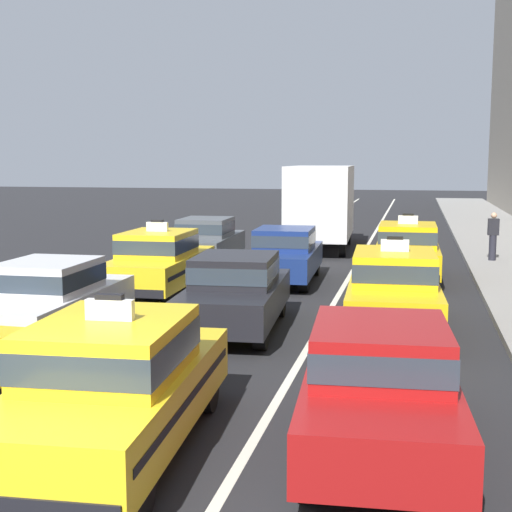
# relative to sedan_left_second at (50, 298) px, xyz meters

# --- Properties ---
(lane_stripe_left_center) EXTENTS (0.14, 80.00, 0.01)m
(lane_stripe_left_center) POSITION_rel_sedan_left_second_xyz_m (1.75, 13.04, -0.84)
(lane_stripe_left_center) COLOR silver
(lane_stripe_left_center) RESTS_ON ground
(lane_stripe_center_right) EXTENTS (0.14, 80.00, 0.01)m
(lane_stripe_center_right) POSITION_rel_sedan_left_second_xyz_m (4.95, 13.04, -0.84)
(lane_stripe_center_right) COLOR silver
(lane_stripe_center_right) RESTS_ON ground
(sedan_left_second) EXTENTS (1.86, 4.34, 1.58)m
(sedan_left_second) POSITION_rel_sedan_left_second_xyz_m (0.00, 0.00, 0.00)
(sedan_left_second) COLOR black
(sedan_left_second) RESTS_ON ground
(taxi_left_third) EXTENTS (1.93, 4.60, 1.96)m
(taxi_left_third) POSITION_rel_sedan_left_second_xyz_m (0.33, 5.11, 0.03)
(taxi_left_third) COLOR black
(taxi_left_third) RESTS_ON ground
(sedan_left_fourth) EXTENTS (1.91, 4.36, 1.58)m
(sedan_left_fourth) POSITION_rel_sedan_left_second_xyz_m (0.03, 10.36, 0.00)
(sedan_left_fourth) COLOR black
(sedan_left_fourth) RESTS_ON ground
(taxi_center_nearest) EXTENTS (2.10, 4.66, 1.96)m
(taxi_center_nearest) POSITION_rel_sedan_left_second_xyz_m (3.44, -4.70, 0.03)
(taxi_center_nearest) COLOR black
(taxi_center_nearest) RESTS_ON ground
(sedan_center_second) EXTENTS (2.05, 4.41, 1.58)m
(sedan_center_second) POSITION_rel_sedan_left_second_xyz_m (3.30, 1.59, 0.00)
(sedan_center_second) COLOR black
(sedan_center_second) RESTS_ON ground
(sedan_center_third) EXTENTS (1.93, 4.37, 1.58)m
(sedan_center_third) POSITION_rel_sedan_left_second_xyz_m (3.23, 7.50, 0.00)
(sedan_center_third) COLOR black
(sedan_center_third) RESTS_ON ground
(box_truck_center_fourth) EXTENTS (2.53, 7.05, 3.27)m
(box_truck_center_fourth) POSITION_rel_sedan_left_second_xyz_m (3.24, 15.65, 0.93)
(box_truck_center_fourth) COLOR black
(box_truck_center_fourth) RESTS_ON ground
(sedan_right_nearest) EXTENTS (2.05, 4.41, 1.58)m
(sedan_right_nearest) POSITION_rel_sedan_left_second_xyz_m (6.49, -3.90, 0.00)
(sedan_right_nearest) COLOR black
(sedan_right_nearest) RESTS_ON ground
(taxi_right_second) EXTENTS (2.00, 4.63, 1.96)m
(taxi_right_second) POSITION_rel_sedan_left_second_xyz_m (6.45, 2.34, 0.03)
(taxi_right_second) COLOR black
(taxi_right_second) RESTS_ON ground
(taxi_right_third) EXTENTS (1.86, 4.58, 1.96)m
(taxi_right_third) POSITION_rel_sedan_left_second_xyz_m (6.64, 8.76, 0.03)
(taxi_right_third) COLOR black
(taxi_right_third) RESTS_ON ground
(pedestrian_mid_block) EXTENTS (0.36, 0.24, 1.61)m
(pedestrian_mid_block) POSITION_rel_sedan_left_second_xyz_m (9.40, 12.52, 0.12)
(pedestrian_mid_block) COLOR #23232D
(pedestrian_mid_block) RESTS_ON sidewalk_curb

